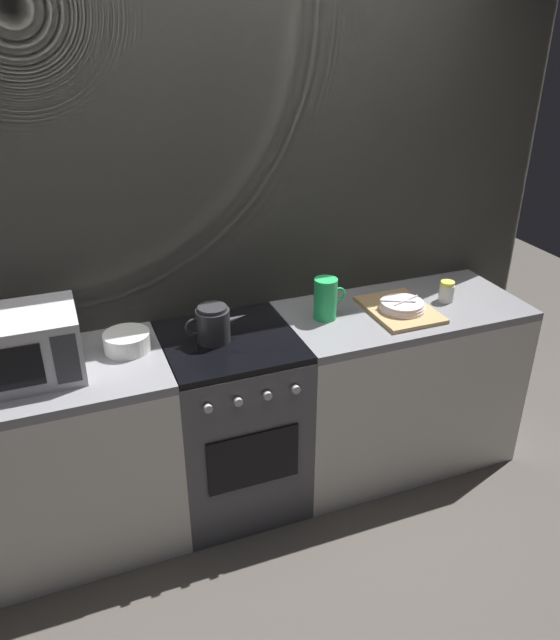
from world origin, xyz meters
name	(u,v)px	position (x,y,z in m)	size (l,w,h in m)	color
ground_plane	(236,493)	(0.00, 0.00, 0.00)	(8.00, 8.00, 0.00)	#47423D
back_wall	(207,252)	(0.00, 0.32, 1.20)	(3.60, 0.05, 2.40)	#B2AD9E
counter_left	(34,466)	(-0.90, 0.00, 0.45)	(1.20, 0.60, 0.90)	silver
stove_unit	(233,421)	(0.00, 0.00, 0.45)	(0.60, 0.63, 0.90)	#4C4C51
counter_right	(396,384)	(0.90, 0.00, 0.45)	(1.20, 0.60, 0.90)	silver
microwave	(19,346)	(-0.86, 0.00, 1.04)	(0.46, 0.35, 0.27)	#B2B2B7
kettle	(213,324)	(-0.07, 0.01, 0.98)	(0.28, 0.15, 0.17)	#262628
mixing_bowl	(127,341)	(-0.44, 0.07, 0.94)	(0.20, 0.20, 0.08)	silver
pitcher	(326,299)	(0.49, 0.04, 1.00)	(0.16, 0.11, 0.20)	green
dish_pile	(401,308)	(0.85, -0.04, 0.92)	(0.30, 0.40, 0.07)	tan
spice_jar	(447,291)	(1.13, -0.01, 0.95)	(0.08, 0.08, 0.10)	silver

